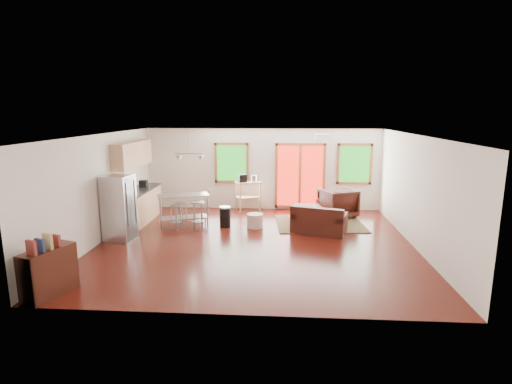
# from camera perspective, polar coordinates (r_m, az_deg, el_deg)

# --- Properties ---
(floor) EXTENTS (7.50, 7.00, 0.02)m
(floor) POSITION_cam_1_polar(r_m,az_deg,el_deg) (9.75, -0.12, -7.34)
(floor) COLOR #350C08
(floor) RESTS_ON ground
(ceiling) EXTENTS (7.50, 7.00, 0.02)m
(ceiling) POSITION_cam_1_polar(r_m,az_deg,el_deg) (9.25, -0.13, 8.22)
(ceiling) COLOR white
(ceiling) RESTS_ON ground
(back_wall) EXTENTS (7.50, 0.02, 2.60)m
(back_wall) POSITION_cam_1_polar(r_m,az_deg,el_deg) (12.87, 0.96, 3.28)
(back_wall) COLOR silver
(back_wall) RESTS_ON ground
(left_wall) EXTENTS (0.02, 7.00, 2.60)m
(left_wall) POSITION_cam_1_polar(r_m,az_deg,el_deg) (10.37, -21.33, 0.49)
(left_wall) COLOR silver
(left_wall) RESTS_ON ground
(right_wall) EXTENTS (0.02, 7.00, 2.60)m
(right_wall) POSITION_cam_1_polar(r_m,az_deg,el_deg) (9.90, 22.15, -0.07)
(right_wall) COLOR silver
(right_wall) RESTS_ON ground
(front_wall) EXTENTS (7.50, 0.02, 2.60)m
(front_wall) POSITION_cam_1_polar(r_m,az_deg,el_deg) (6.02, -2.45, -6.27)
(front_wall) COLOR silver
(front_wall) RESTS_ON ground
(window_left) EXTENTS (1.10, 0.05, 1.30)m
(window_left) POSITION_cam_1_polar(r_m,az_deg,el_deg) (12.88, -3.50, 4.16)
(window_left) COLOR #155914
(window_left) RESTS_ON back_wall
(french_doors) EXTENTS (1.60, 0.05, 2.10)m
(french_doors) POSITION_cam_1_polar(r_m,az_deg,el_deg) (12.85, 6.31, 2.29)
(french_doors) COLOR #B71D10
(french_doors) RESTS_ON back_wall
(window_right) EXTENTS (1.10, 0.05, 1.30)m
(window_right) POSITION_cam_1_polar(r_m,az_deg,el_deg) (12.97, 13.88, 3.90)
(window_right) COLOR #155914
(window_right) RESTS_ON back_wall
(rug) EXTENTS (2.55, 2.05, 0.02)m
(rug) POSITION_cam_1_polar(r_m,az_deg,el_deg) (11.47, 9.06, -4.47)
(rug) COLOR #3D5536
(rug) RESTS_ON floor
(loveseat) EXTENTS (1.54, 1.16, 0.73)m
(loveseat) POSITION_cam_1_polar(r_m,az_deg,el_deg) (10.60, 8.97, -4.25)
(loveseat) COLOR black
(loveseat) RESTS_ON floor
(coffee_table) EXTENTS (1.16, 0.94, 0.40)m
(coffee_table) POSITION_cam_1_polar(r_m,az_deg,el_deg) (11.38, 8.87, -2.86)
(coffee_table) COLOR #35170F
(coffee_table) RESTS_ON floor
(armchair) EXTENTS (1.22, 1.19, 0.97)m
(armchair) POSITION_cam_1_polar(r_m,az_deg,el_deg) (12.20, 11.57, -1.31)
(armchair) COLOR black
(armchair) RESTS_ON floor
(ottoman) EXTENTS (0.70, 0.70, 0.44)m
(ottoman) POSITION_cam_1_polar(r_m,az_deg,el_deg) (11.73, 7.07, -3.01)
(ottoman) COLOR black
(ottoman) RESTS_ON floor
(pouf) EXTENTS (0.52, 0.52, 0.38)m
(pouf) POSITION_cam_1_polar(r_m,az_deg,el_deg) (10.94, -0.15, -4.13)
(pouf) COLOR beige
(pouf) RESTS_ON floor
(vase) EXTENTS (0.23, 0.24, 0.34)m
(vase) POSITION_cam_1_polar(r_m,az_deg,el_deg) (11.38, 8.81, -1.93)
(vase) COLOR silver
(vase) RESTS_ON coffee_table
(book) EXTENTS (0.23, 0.10, 0.31)m
(book) POSITION_cam_1_polar(r_m,az_deg,el_deg) (11.38, 10.10, -1.81)
(book) COLOR maroon
(book) RESTS_ON coffee_table
(cabinets) EXTENTS (0.64, 2.24, 2.30)m
(cabinets) POSITION_cam_1_polar(r_m,az_deg,el_deg) (11.87, -16.56, 0.28)
(cabinets) COLOR tan
(cabinets) RESTS_ON floor
(refrigerator) EXTENTS (0.73, 0.70, 1.61)m
(refrigerator) POSITION_cam_1_polar(r_m,az_deg,el_deg) (10.34, -18.92, -2.16)
(refrigerator) COLOR #B7BABC
(refrigerator) RESTS_ON floor
(island) EXTENTS (1.49, 0.99, 0.88)m
(island) POSITION_cam_1_polar(r_m,az_deg,el_deg) (11.22, -10.32, -1.75)
(island) COLOR #B7BABC
(island) RESTS_ON floor
(cup) EXTENTS (0.13, 0.10, 0.13)m
(cup) POSITION_cam_1_polar(r_m,az_deg,el_deg) (11.08, -6.64, 0.35)
(cup) COLOR white
(cup) RESTS_ON island
(bar_stool_a) EXTENTS (0.43, 0.43, 0.69)m
(bar_stool_a) POSITION_cam_1_polar(r_m,az_deg,el_deg) (10.92, -11.39, -2.64)
(bar_stool_a) COLOR #B7BABC
(bar_stool_a) RESTS_ON floor
(bar_stool_b) EXTENTS (0.42, 0.42, 0.70)m
(bar_stool_b) POSITION_cam_1_polar(r_m,az_deg,el_deg) (11.12, -10.57, -2.32)
(bar_stool_b) COLOR #B7BABC
(bar_stool_b) RESTS_ON floor
(bar_stool_c) EXTENTS (0.41, 0.41, 0.78)m
(bar_stool_c) POSITION_cam_1_polar(r_m,az_deg,el_deg) (10.75, -8.29, -2.40)
(bar_stool_c) COLOR #B7BABC
(bar_stool_c) RESTS_ON floor
(trash_can) EXTENTS (0.35, 0.35, 0.57)m
(trash_can) POSITION_cam_1_polar(r_m,az_deg,el_deg) (11.02, -4.44, -3.53)
(trash_can) COLOR black
(trash_can) RESTS_ON floor
(kitchen_cart) EXTENTS (0.91, 0.77, 1.18)m
(kitchen_cart) POSITION_cam_1_polar(r_m,az_deg,el_deg) (12.71, -1.22, 0.91)
(kitchen_cart) COLOR tan
(kitchen_cart) RESTS_ON floor
(bookshelf) EXTENTS (0.64, 1.02, 1.12)m
(bookshelf) POSITION_cam_1_polar(r_m,az_deg,el_deg) (7.84, -27.51, -10.00)
(bookshelf) COLOR #35170F
(bookshelf) RESTS_ON floor
(ceiling_flush) EXTENTS (0.35, 0.35, 0.12)m
(ceiling_flush) POSITION_cam_1_polar(r_m,az_deg,el_deg) (9.88, 9.51, 7.81)
(ceiling_flush) COLOR white
(ceiling_flush) RESTS_ON ceiling
(pendant_light) EXTENTS (0.80, 0.18, 0.79)m
(pendant_light) POSITION_cam_1_polar(r_m,az_deg,el_deg) (11.08, -9.47, 4.91)
(pendant_light) COLOR gray
(pendant_light) RESTS_ON ceiling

